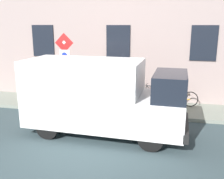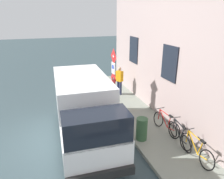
# 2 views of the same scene
# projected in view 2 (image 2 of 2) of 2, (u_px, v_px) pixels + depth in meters

# --- Properties ---
(ground_plane) EXTENTS (80.00, 80.00, 0.00)m
(ground_plane) POSITION_uv_depth(u_px,v_px,m) (54.00, 142.00, 8.35)
(ground_plane) COLOR #324246
(sidewalk_slab) EXTENTS (2.11, 15.57, 0.14)m
(sidewalk_slab) POSITION_uv_depth(u_px,v_px,m) (144.00, 124.00, 9.51)
(sidewalk_slab) COLOR gray
(sidewalk_slab) RESTS_ON ground_plane
(building_facade) EXTENTS (0.75, 13.57, 8.87)m
(building_facade) POSITION_uv_depth(u_px,v_px,m) (181.00, 24.00, 8.45)
(building_facade) COLOR #A28D89
(building_facade) RESTS_ON ground_plane
(sign_post_stacked) EXTENTS (0.15, 0.56, 3.03)m
(sign_post_stacked) POSITION_uv_depth(u_px,v_px,m) (114.00, 73.00, 10.22)
(sign_post_stacked) COLOR #474C47
(sign_post_stacked) RESTS_ON sidewalk_slab
(delivery_van) EXTENTS (2.21, 5.40, 2.50)m
(delivery_van) POSITION_uv_depth(u_px,v_px,m) (84.00, 109.00, 8.09)
(delivery_van) COLOR white
(delivery_van) RESTS_ON ground_plane
(bicycle_orange) EXTENTS (0.46, 1.71, 0.89)m
(bicycle_orange) POSITION_uv_depth(u_px,v_px,m) (196.00, 149.00, 7.04)
(bicycle_orange) COLOR black
(bicycle_orange) RESTS_ON sidewalk_slab
(bicycle_black) EXTENTS (0.48, 1.71, 0.89)m
(bicycle_black) POSITION_uv_depth(u_px,v_px,m) (179.00, 135.00, 7.86)
(bicycle_black) COLOR black
(bicycle_black) RESTS_ON sidewalk_slab
(bicycle_red) EXTENTS (0.46, 1.72, 0.89)m
(bicycle_red) POSITION_uv_depth(u_px,v_px,m) (166.00, 124.00, 8.68)
(bicycle_red) COLOR black
(bicycle_red) RESTS_ON sidewalk_slab
(pedestrian) EXTENTS (0.43, 0.48, 1.72)m
(pedestrian) POSITION_uv_depth(u_px,v_px,m) (119.00, 80.00, 12.60)
(pedestrian) COLOR #262B47
(pedestrian) RESTS_ON sidewalk_slab
(litter_bin) EXTENTS (0.44, 0.44, 0.90)m
(litter_bin) POSITION_uv_depth(u_px,v_px,m) (142.00, 129.00, 8.13)
(litter_bin) COLOR #2D5133
(litter_bin) RESTS_ON sidewalk_slab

